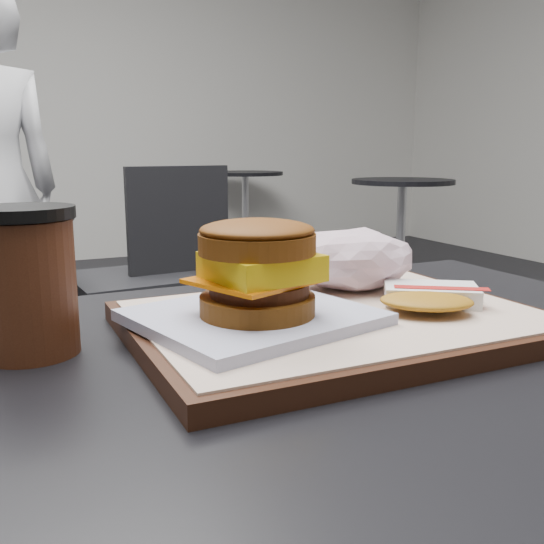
{
  "coord_description": "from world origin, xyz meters",
  "views": [
    {
      "loc": [
        -0.25,
        -0.43,
        0.94
      ],
      "look_at": [
        -0.03,
        0.04,
        0.83
      ],
      "focal_mm": 40.0,
      "sensor_mm": 36.0,
      "label": 1
    }
  ],
  "objects_px": {
    "customer_table": "(324,544)",
    "coffee_cup": "(27,281)",
    "breakfast_sandwich": "(256,280)",
    "crumpled_wrapper": "(350,259)",
    "neighbor_chair": "(149,266)",
    "serving_tray": "(337,322)",
    "hash_brown": "(429,297)"
  },
  "relations": [
    {
      "from": "customer_table",
      "to": "coffee_cup",
      "type": "relative_size",
      "value": 6.41
    },
    {
      "from": "breakfast_sandwich",
      "to": "crumpled_wrapper",
      "type": "distance_m",
      "value": 0.17
    },
    {
      "from": "customer_table",
      "to": "breakfast_sandwich",
      "type": "relative_size",
      "value": 3.56
    },
    {
      "from": "coffee_cup",
      "to": "neighbor_chair",
      "type": "distance_m",
      "value": 1.79
    },
    {
      "from": "crumpled_wrapper",
      "to": "coffee_cup",
      "type": "height_order",
      "value": "coffee_cup"
    },
    {
      "from": "serving_tray",
      "to": "coffee_cup",
      "type": "xyz_separation_m",
      "value": [
        -0.27,
        0.06,
        0.05
      ]
    },
    {
      "from": "breakfast_sandwich",
      "to": "crumpled_wrapper",
      "type": "height_order",
      "value": "breakfast_sandwich"
    },
    {
      "from": "customer_table",
      "to": "breakfast_sandwich",
      "type": "bearing_deg",
      "value": 140.75
    },
    {
      "from": "serving_tray",
      "to": "breakfast_sandwich",
      "type": "height_order",
      "value": "breakfast_sandwich"
    },
    {
      "from": "customer_table",
      "to": "breakfast_sandwich",
      "type": "height_order",
      "value": "breakfast_sandwich"
    },
    {
      "from": "crumpled_wrapper",
      "to": "neighbor_chair",
      "type": "xyz_separation_m",
      "value": [
        0.17,
        1.66,
        -0.31
      ]
    },
    {
      "from": "neighbor_chair",
      "to": "crumpled_wrapper",
      "type": "bearing_deg",
      "value": -95.95
    },
    {
      "from": "customer_table",
      "to": "hash_brown",
      "type": "distance_m",
      "value": 0.25
    },
    {
      "from": "hash_brown",
      "to": "crumpled_wrapper",
      "type": "xyz_separation_m",
      "value": [
        -0.02,
        0.11,
        0.02
      ]
    },
    {
      "from": "hash_brown",
      "to": "coffee_cup",
      "type": "height_order",
      "value": "coffee_cup"
    },
    {
      "from": "serving_tray",
      "to": "coffee_cup",
      "type": "distance_m",
      "value": 0.28
    },
    {
      "from": "breakfast_sandwich",
      "to": "hash_brown",
      "type": "height_order",
      "value": "breakfast_sandwich"
    },
    {
      "from": "breakfast_sandwich",
      "to": "coffee_cup",
      "type": "bearing_deg",
      "value": 160.61
    },
    {
      "from": "crumpled_wrapper",
      "to": "neighbor_chair",
      "type": "bearing_deg",
      "value": 84.05
    },
    {
      "from": "coffee_cup",
      "to": "breakfast_sandwich",
      "type": "bearing_deg",
      "value": -19.39
    },
    {
      "from": "serving_tray",
      "to": "breakfast_sandwich",
      "type": "relative_size",
      "value": 1.69
    },
    {
      "from": "hash_brown",
      "to": "neighbor_chair",
      "type": "bearing_deg",
      "value": 85.14
    },
    {
      "from": "customer_table",
      "to": "serving_tray",
      "type": "height_order",
      "value": "serving_tray"
    },
    {
      "from": "serving_tray",
      "to": "breakfast_sandwich",
      "type": "xyz_separation_m",
      "value": [
        -0.08,
        -0.01,
        0.05
      ]
    },
    {
      "from": "crumpled_wrapper",
      "to": "coffee_cup",
      "type": "distance_m",
      "value": 0.33
    },
    {
      "from": "crumpled_wrapper",
      "to": "serving_tray",
      "type": "bearing_deg",
      "value": -128.91
    },
    {
      "from": "customer_table",
      "to": "neighbor_chair",
      "type": "distance_m",
      "value": 1.81
    },
    {
      "from": "hash_brown",
      "to": "coffee_cup",
      "type": "distance_m",
      "value": 0.36
    },
    {
      "from": "breakfast_sandwich",
      "to": "hash_brown",
      "type": "bearing_deg",
      "value": -6.06
    },
    {
      "from": "serving_tray",
      "to": "coffee_cup",
      "type": "height_order",
      "value": "coffee_cup"
    },
    {
      "from": "breakfast_sandwich",
      "to": "crumpled_wrapper",
      "type": "relative_size",
      "value": 1.53
    },
    {
      "from": "hash_brown",
      "to": "neighbor_chair",
      "type": "height_order",
      "value": "neighbor_chair"
    }
  ]
}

